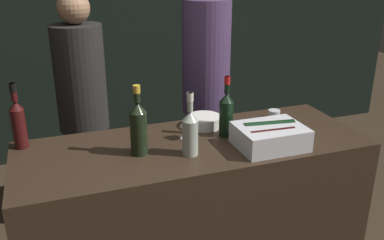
{
  "coord_description": "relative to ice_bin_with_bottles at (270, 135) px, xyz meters",
  "views": [
    {
      "loc": [
        -0.71,
        -1.61,
        1.92
      ],
      "look_at": [
        0.0,
        0.38,
        1.1
      ],
      "focal_mm": 40.0,
      "sensor_mm": 36.0,
      "label": 1
    }
  ],
  "objects": [
    {
      "name": "bar_counter",
      "position": [
        -0.36,
        0.17,
        -0.55
      ],
      "size": [
        1.87,
        0.69,
        0.98
      ],
      "color": "#2D2116",
      "rests_on": "ground_plane"
    },
    {
      "name": "red_wine_bottle_black_foil",
      "position": [
        -1.22,
        0.42,
        0.08
      ],
      "size": [
        0.07,
        0.07,
        0.35
      ],
      "color": "#380F0F",
      "rests_on": "bar_counter"
    },
    {
      "name": "white_wine_bottle",
      "position": [
        -0.42,
        0.05,
        0.07
      ],
      "size": [
        0.08,
        0.08,
        0.32
      ],
      "color": "#9EA899",
      "rests_on": "bar_counter"
    },
    {
      "name": "bowl_white",
      "position": [
        -0.22,
        0.37,
        -0.03
      ],
      "size": [
        0.2,
        0.2,
        0.06
      ],
      "color": "silver",
      "rests_on": "bar_counter"
    },
    {
      "name": "champagne_bottle",
      "position": [
        -0.66,
        0.14,
        0.09
      ],
      "size": [
        0.09,
        0.09,
        0.36
      ],
      "color": "black",
      "rests_on": "bar_counter"
    },
    {
      "name": "wine_glass",
      "position": [
        -0.38,
        0.24,
        0.04
      ],
      "size": [
        0.07,
        0.07,
        0.14
      ],
      "color": "silver",
      "rests_on": "bar_counter"
    },
    {
      "name": "candle_votive",
      "position": [
        0.23,
        0.36,
        -0.04
      ],
      "size": [
        0.07,
        0.07,
        0.05
      ],
      "color": "silver",
      "rests_on": "bar_counter"
    },
    {
      "name": "red_wine_bottle_burgundy",
      "position": [
        -0.16,
        0.21,
        0.07
      ],
      "size": [
        0.08,
        0.08,
        0.34
      ],
      "color": "black",
      "rests_on": "bar_counter"
    },
    {
      "name": "person_blond_tee",
      "position": [
        -0.0,
        0.92,
        0.01
      ],
      "size": [
        0.33,
        0.33,
        1.86
      ],
      "rotation": [
        0.0,
        0.0,
        -1.13
      ],
      "color": "black",
      "rests_on": "ground_plane"
    },
    {
      "name": "ice_bin_with_bottles",
      "position": [
        0.0,
        0.0,
        0.0
      ],
      "size": [
        0.35,
        0.27,
        0.12
      ],
      "color": "silver",
      "rests_on": "bar_counter"
    },
    {
      "name": "wall_back_chalkboard",
      "position": [
        -0.36,
        2.38,
        0.36
      ],
      "size": [
        6.4,
        0.06,
        2.8
      ],
      "color": "black",
      "rests_on": "ground_plane"
    },
    {
      "name": "person_in_hoodie",
      "position": [
        -0.84,
        1.08,
        -0.08
      ],
      "size": [
        0.34,
        0.34,
        1.71
      ],
      "rotation": [
        0.0,
        0.0,
        2.54
      ],
      "color": "black",
      "rests_on": "ground_plane"
    }
  ]
}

